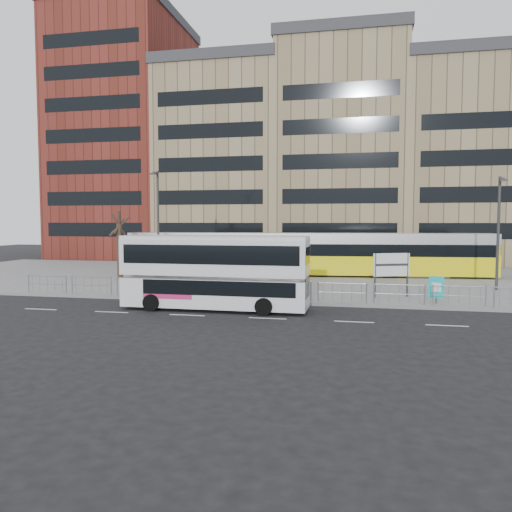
% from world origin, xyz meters
% --- Properties ---
extents(ground, '(120.00, 120.00, 0.00)m').
position_xyz_m(ground, '(0.00, 0.00, 0.00)').
color(ground, black).
rests_on(ground, ground).
extents(plaza, '(64.00, 24.00, 0.15)m').
position_xyz_m(plaza, '(0.00, 12.00, 0.07)').
color(plaza, slate).
rests_on(plaza, ground).
extents(kerb, '(64.00, 0.25, 0.17)m').
position_xyz_m(kerb, '(0.00, 0.05, 0.07)').
color(kerb, gray).
rests_on(kerb, ground).
extents(building_row, '(70.40, 18.40, 31.20)m').
position_xyz_m(building_row, '(1.55, 34.27, 12.91)').
color(building_row, maroon).
rests_on(building_row, ground).
extents(pedestrian_barrier, '(32.07, 0.07, 1.10)m').
position_xyz_m(pedestrian_barrier, '(2.00, 0.50, 0.98)').
color(pedestrian_barrier, gray).
rests_on(pedestrian_barrier, plaza).
extents(road_markings, '(62.00, 0.12, 0.01)m').
position_xyz_m(road_markings, '(1.00, -4.00, 0.01)').
color(road_markings, white).
rests_on(road_markings, ground).
extents(double_decker_bus, '(9.60, 2.52, 3.83)m').
position_xyz_m(double_decker_bus, '(-1.10, -2.22, 2.07)').
color(double_decker_bus, white).
rests_on(double_decker_bus, ground).
extents(tram, '(29.51, 5.32, 3.46)m').
position_xyz_m(tram, '(1.95, 13.79, 1.89)').
color(tram, yellow).
rests_on(tram, plaza).
extents(station_sign, '(2.10, 0.94, 2.57)m').
position_xyz_m(station_sign, '(8.03, 3.00, 1.93)').
color(station_sign, '#2D2D30').
rests_on(station_sign, plaza).
extents(ad_panel, '(0.78, 0.18, 1.46)m').
position_xyz_m(ad_panel, '(10.27, 1.18, 1.00)').
color(ad_panel, '#2D2D30').
rests_on(ad_panel, plaza).
extents(pedestrian, '(0.43, 0.61, 1.61)m').
position_xyz_m(pedestrian, '(-0.14, 2.65, 0.95)').
color(pedestrian, black).
rests_on(pedestrian, plaza).
extents(traffic_light_west, '(0.21, 0.24, 3.10)m').
position_xyz_m(traffic_light_west, '(-4.01, 0.50, 2.12)').
color(traffic_light_west, '#2D2D30').
rests_on(traffic_light_west, plaza).
extents(lamp_post_west, '(0.45, 1.04, 8.35)m').
position_xyz_m(lamp_post_west, '(-9.35, 9.98, 4.70)').
color(lamp_post_west, '#2D2D30').
rests_on(lamp_post_west, plaza).
extents(lamp_post_east, '(0.45, 1.04, 7.26)m').
position_xyz_m(lamp_post_east, '(14.85, 7.39, 4.14)').
color(lamp_post_east, '#2D2D30').
rests_on(lamp_post_east, plaza).
extents(bare_tree, '(3.87, 3.87, 7.14)m').
position_xyz_m(bare_tree, '(-11.96, 8.64, 5.49)').
color(bare_tree, black).
rests_on(bare_tree, plaza).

